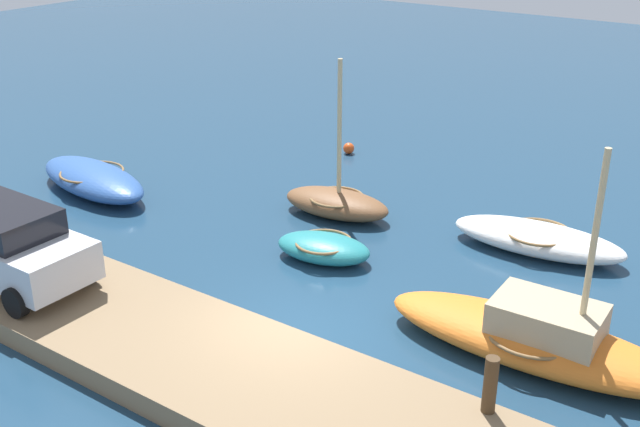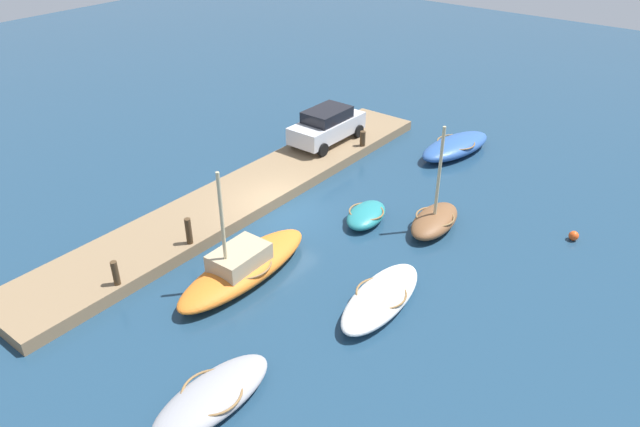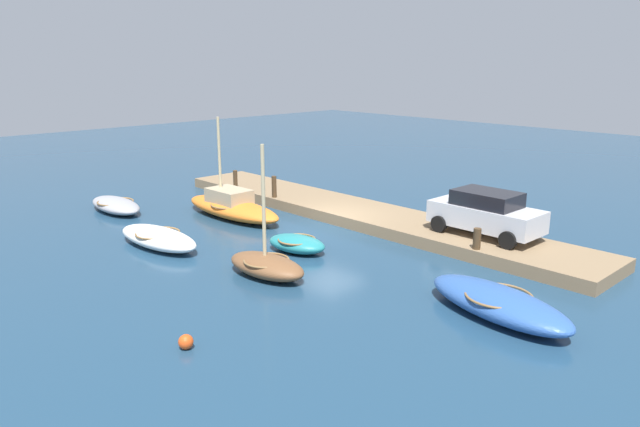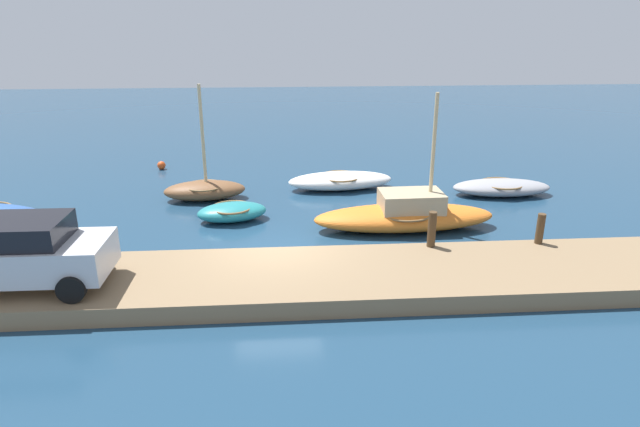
{
  "view_description": "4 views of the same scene",
  "coord_description": "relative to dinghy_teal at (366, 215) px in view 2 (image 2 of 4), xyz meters",
  "views": [
    {
      "loc": [
        7.99,
        -10.59,
        8.48
      ],
      "look_at": [
        -1.46,
        3.0,
        1.33
      ],
      "focal_mm": 43.47,
      "sensor_mm": 36.0,
      "label": 1
    },
    {
      "loc": [
        15.79,
        14.54,
        12.52
      ],
      "look_at": [
        0.26,
        2.32,
        0.87
      ],
      "focal_mm": 33.66,
      "sensor_mm": 36.0,
      "label": 2
    },
    {
      "loc": [
        -17.15,
        17.03,
        6.89
      ],
      "look_at": [
        -1.34,
        1.89,
        1.17
      ],
      "focal_mm": 33.32,
      "sensor_mm": 36.0,
      "label": 3
    },
    {
      "loc": [
        0.21,
        -14.23,
        6.5
      ],
      "look_at": [
        1.36,
        1.69,
        0.74
      ],
      "focal_mm": 30.26,
      "sensor_mm": 36.0,
      "label": 4
    }
  ],
  "objects": [
    {
      "name": "parked_car",
      "position": [
        -4.48,
        -5.44,
        1.03
      ],
      "size": [
        4.14,
        2.0,
        1.69
      ],
      "rotation": [
        0.0,
        0.0,
        -0.01
      ],
      "color": "silver",
      "rests_on": "dock_platform"
    },
    {
      "name": "rowboat_grey",
      "position": [
        10.29,
        2.12,
        -0.01
      ],
      "size": [
        3.86,
        1.72,
        0.6
      ],
      "rotation": [
        0.0,
        0.0,
        -0.04
      ],
      "color": "#939399",
      "rests_on": "ground_plane"
    },
    {
      "name": "mooring_post_mid_west",
      "position": [
        5.87,
        -3.78,
        0.67
      ],
      "size": [
        0.23,
        0.23,
        1.02
      ],
      "primitive_type": "cylinder",
      "color": "#47331E",
      "rests_on": "dock_platform"
    },
    {
      "name": "sailboat_orange",
      "position": [
        5.73,
        -1.2,
        0.18
      ],
      "size": [
        5.99,
        2.0,
        4.42
      ],
      "rotation": [
        0.0,
        0.0,
        0.03
      ],
      "color": "orange",
      "rests_on": "ground_plane"
    },
    {
      "name": "mooring_post_west",
      "position": [
        -5.17,
        -3.78,
        0.53
      ],
      "size": [
        0.27,
        0.27,
        0.74
      ],
      "primitive_type": "cylinder",
      "color": "#47331E",
      "rests_on": "dock_platform"
    },
    {
      "name": "motorboat_blue",
      "position": [
        -8.08,
        -0.22,
        0.09
      ],
      "size": [
        4.84,
        2.55,
        0.8
      ],
      "rotation": [
        0.0,
        0.0,
        -0.17
      ],
      "color": "#2D569E",
      "rests_on": "ground_plane"
    },
    {
      "name": "rowboat_brown",
      "position": [
        -1.22,
        2.4,
        0.08
      ],
      "size": [
        3.18,
        1.73,
        4.33
      ],
      "rotation": [
        0.0,
        0.0,
        0.1
      ],
      "color": "brown",
      "rests_on": "ground_plane"
    },
    {
      "name": "dock_platform",
      "position": [
        1.54,
        -5.12,
        -0.08
      ],
      "size": [
        21.9,
        3.19,
        0.47
      ],
      "primitive_type": "cube",
      "color": "#846B4C",
      "rests_on": "ground_plane"
    },
    {
      "name": "mooring_post_mid_east",
      "position": [
        9.0,
        -3.78,
        0.6
      ],
      "size": [
        0.22,
        0.22,
        0.88
      ],
      "primitive_type": "cylinder",
      "color": "#47331E",
      "rests_on": "dock_platform"
    },
    {
      "name": "dinghy_teal",
      "position": [
        0.0,
        0.0,
        0.0
      ],
      "size": [
        2.56,
        1.78,
        0.61
      ],
      "rotation": [
        0.0,
        0.0,
        0.2
      ],
      "color": "teal",
      "rests_on": "ground_plane"
    },
    {
      "name": "rowboat_white",
      "position": [
        4.09,
        3.37,
        0.03
      ],
      "size": [
        4.35,
        1.93,
        0.69
      ],
      "rotation": [
        0.0,
        0.0,
        0.08
      ],
      "color": "white",
      "rests_on": "ground_plane"
    },
    {
      "name": "ground_plane",
      "position": [
        1.54,
        -3.26,
        -0.32
      ],
      "size": [
        84.0,
        84.0,
        0.0
      ],
      "primitive_type": "plane",
      "color": "navy"
    },
    {
      "name": "marker_buoy",
      "position": [
        -3.79,
        6.99,
        -0.13
      ],
      "size": [
        0.37,
        0.37,
        0.37
      ],
      "primitive_type": "sphere",
      "color": "#E54C19",
      "rests_on": "ground_plane"
    }
  ]
}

